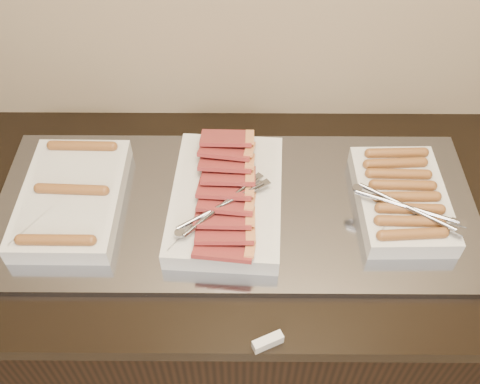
% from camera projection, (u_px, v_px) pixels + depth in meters
% --- Properties ---
extents(counter, '(2.06, 0.76, 0.90)m').
position_uv_depth(counter, '(233.00, 298.00, 1.69)').
color(counter, black).
rests_on(counter, ground).
extents(warming_tray, '(1.20, 0.50, 0.02)m').
position_uv_depth(warming_tray, '(236.00, 208.00, 1.34)').
color(warming_tray, gray).
rests_on(warming_tray, counter).
extents(dish_left, '(0.24, 0.36, 0.07)m').
position_uv_depth(dish_left, '(72.00, 197.00, 1.32)').
color(dish_left, silver).
rests_on(dish_left, warming_tray).
extents(dish_center, '(0.29, 0.42, 0.09)m').
position_uv_depth(dish_center, '(226.00, 197.00, 1.31)').
color(dish_center, silver).
rests_on(dish_center, warming_tray).
extents(dish_right, '(0.26, 0.32, 0.08)m').
position_uv_depth(dish_right, '(402.00, 198.00, 1.30)').
color(dish_right, silver).
rests_on(dish_right, warming_tray).
extents(label_holder, '(0.07, 0.05, 0.03)m').
position_uv_depth(label_holder, '(268.00, 342.00, 1.11)').
color(label_holder, silver).
rests_on(label_holder, counter).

